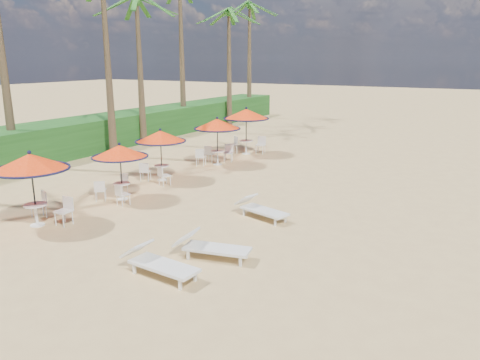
% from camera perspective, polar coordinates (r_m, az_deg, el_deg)
% --- Properties ---
extents(ground, '(160.00, 160.00, 0.00)m').
position_cam_1_polar(ground, '(12.17, -9.13, -10.32)').
color(ground, tan).
rests_on(ground, ground).
extents(scrub_hedge, '(3.00, 40.00, 1.80)m').
position_cam_1_polar(scrub_hedge, '(28.63, -16.95, 5.57)').
color(scrub_hedge, '#194716').
rests_on(scrub_hedge, ground).
extents(station_0, '(2.30, 2.30, 2.40)m').
position_cam_1_polar(station_0, '(15.62, -23.94, 1.30)').
color(station_0, black).
rests_on(station_0, ground).
extents(station_1, '(2.06, 2.06, 2.15)m').
position_cam_1_polar(station_1, '(17.60, -14.54, 2.60)').
color(station_1, black).
rests_on(station_1, ground).
extents(station_2, '(2.16, 2.16, 2.25)m').
position_cam_1_polar(station_2, '(20.02, -9.75, 4.69)').
color(station_2, black).
rests_on(station_2, ground).
extents(station_3, '(2.27, 2.30, 2.37)m').
position_cam_1_polar(station_3, '(22.86, -2.88, 6.15)').
color(station_3, black).
rests_on(station_3, ground).
extents(station_4, '(2.47, 2.47, 2.57)m').
position_cam_1_polar(station_4, '(25.41, 0.77, 7.55)').
color(station_4, black).
rests_on(station_4, ground).
extents(lounger_near, '(2.14, 0.84, 0.75)m').
position_cam_1_polar(lounger_near, '(11.59, -10.08, -9.77)').
color(lounger_near, white).
rests_on(lounger_near, ground).
extents(lounger_mid, '(2.12, 1.04, 0.73)m').
position_cam_1_polar(lounger_mid, '(12.36, -3.75, -8.02)').
color(lounger_mid, white).
rests_on(lounger_mid, ground).
extents(lounger_far, '(2.05, 1.13, 0.70)m').
position_cam_1_polar(lounger_far, '(15.38, 2.42, -3.44)').
color(lounger_far, white).
rests_on(lounger_far, ground).
extents(palm_4, '(5.00, 5.00, 8.49)m').
position_cam_1_polar(palm_4, '(28.77, -12.46, 19.56)').
color(palm_4, brown).
rests_on(palm_4, ground).
extents(palm_6, '(5.00, 5.00, 8.63)m').
position_cam_1_polar(palm_6, '(36.65, -1.37, 18.96)').
color(palm_6, brown).
rests_on(palm_6, ground).
extents(palm_7, '(5.00, 5.00, 9.60)m').
position_cam_1_polar(palm_7, '(41.56, 1.18, 19.70)').
color(palm_7, brown).
rests_on(palm_7, ground).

